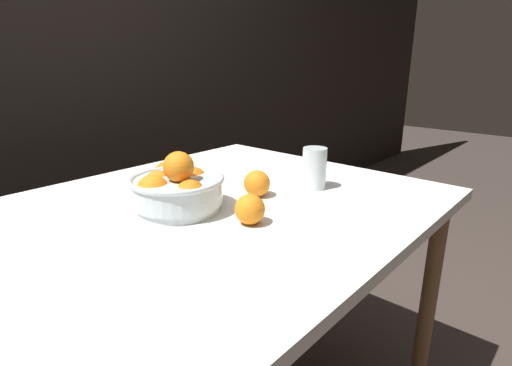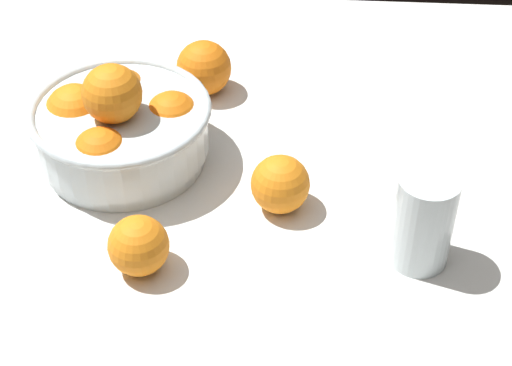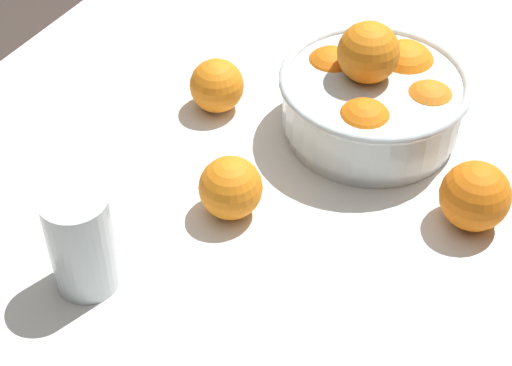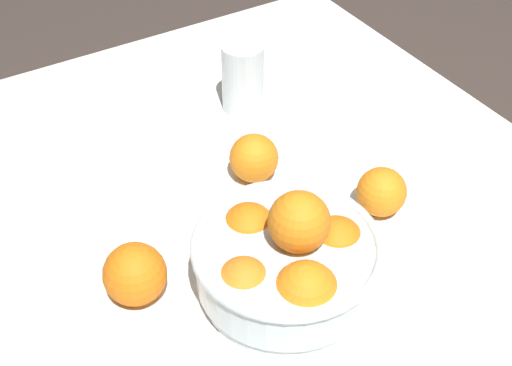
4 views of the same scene
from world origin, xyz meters
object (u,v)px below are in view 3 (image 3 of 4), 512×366
at_px(orange_loose_near_bowl, 231,188).
at_px(juice_glass, 82,245).
at_px(orange_loose_aside, 475,196).
at_px(orange_loose_front, 217,86).
at_px(fruit_bowl, 375,97).

bearing_deg(orange_loose_near_bowl, juice_glass, -25.39).
bearing_deg(orange_loose_near_bowl, orange_loose_aside, 116.44).
height_order(orange_loose_near_bowl, orange_loose_front, orange_loose_near_bowl).
relative_size(fruit_bowl, orange_loose_aside, 2.95).
bearing_deg(juice_glass, orange_loose_front, -173.41).
distance_m(orange_loose_front, orange_loose_aside, 0.36).
bearing_deg(orange_loose_aside, fruit_bowl, -118.92).
xyz_separation_m(orange_loose_front, orange_loose_aside, (0.03, 0.36, 0.00)).
relative_size(fruit_bowl, orange_loose_front, 3.33).
bearing_deg(orange_loose_front, orange_loose_aside, 84.56).
height_order(orange_loose_near_bowl, orange_loose_aside, orange_loose_aside).
relative_size(orange_loose_front, orange_loose_aside, 0.88).
xyz_separation_m(fruit_bowl, orange_loose_aside, (0.09, 0.16, -0.01)).
height_order(orange_loose_front, orange_loose_aside, orange_loose_aside).
relative_size(juice_glass, orange_loose_aside, 1.51).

